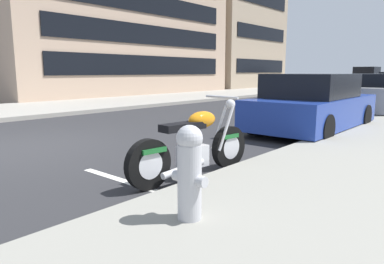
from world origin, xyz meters
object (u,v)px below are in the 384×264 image
(fire_hydrant, at_px, (190,170))
(parked_car_second_in_row, at_px, (373,94))
(parked_car_mid_block, at_px, (312,105))
(parked_motorcycle, at_px, (194,147))
(crossing_truck, at_px, (374,78))

(fire_hydrant, bearing_deg, parked_car_second_in_row, 6.82)
(parked_car_mid_block, xyz_separation_m, parked_car_second_in_row, (5.55, -0.01, 0.01))
(parked_car_mid_block, xyz_separation_m, fire_hydrant, (-6.25, -1.43, -0.07))
(parked_car_mid_block, distance_m, parked_car_second_in_row, 5.55)
(parked_motorcycle, bearing_deg, crossing_truck, 16.11)
(parked_car_second_in_row, relative_size, fire_hydrant, 5.10)
(parked_car_second_in_row, xyz_separation_m, crossing_truck, (22.37, 5.48, 0.23))
(parked_motorcycle, relative_size, crossing_truck, 0.43)
(parked_motorcycle, height_order, fire_hydrant, parked_motorcycle)
(parked_car_mid_block, height_order, parked_car_second_in_row, parked_car_mid_block)
(parked_car_second_in_row, height_order, crossing_truck, crossing_truck)
(parked_motorcycle, xyz_separation_m, parked_car_second_in_row, (10.45, 0.31, 0.25))
(parked_motorcycle, relative_size, parked_car_mid_block, 0.52)
(parked_car_second_in_row, relative_size, crossing_truck, 0.87)
(parked_motorcycle, relative_size, fire_hydrant, 2.51)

